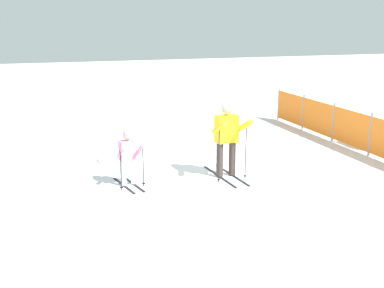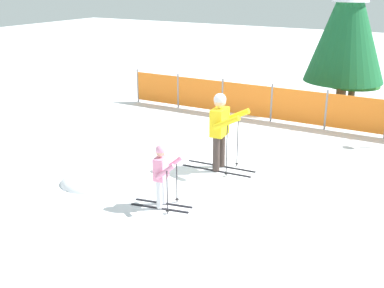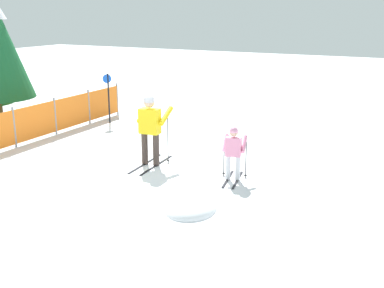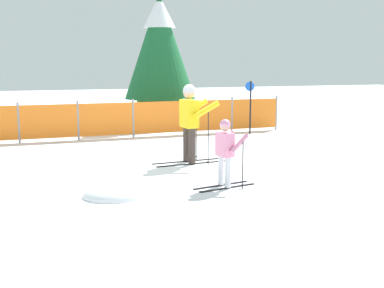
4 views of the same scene
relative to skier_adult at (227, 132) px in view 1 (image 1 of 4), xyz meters
name	(u,v)px [view 1 (image 1 of 4)]	position (x,y,z in m)	size (l,w,h in m)	color
ground_plane	(233,174)	(-0.09, 0.19, -1.01)	(60.00, 60.00, 0.00)	white
skier_adult	(227,132)	(0.00, 0.00, 0.00)	(1.62, 0.75, 1.69)	black
skier_child	(128,153)	(-0.08, -2.14, -0.32)	(1.14, 0.56, 1.19)	black
safety_fence	(370,135)	(-0.41, 4.02, -0.46)	(9.44, 0.20, 1.10)	gray
snow_mound	(116,160)	(-1.97, -2.10, -1.01)	(1.07, 0.91, 0.43)	white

